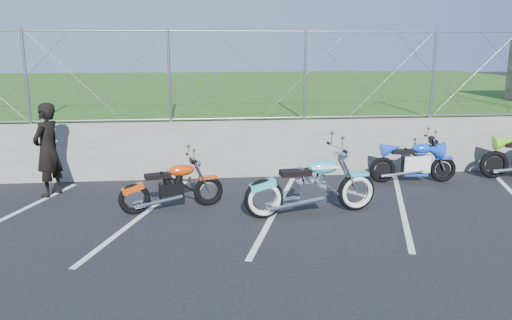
{
  "coord_description": "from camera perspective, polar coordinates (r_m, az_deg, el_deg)",
  "views": [
    {
      "loc": [
        -1.26,
        -7.61,
        2.98
      ],
      "look_at": [
        -0.33,
        1.3,
        0.89
      ],
      "focal_mm": 35.0,
      "sensor_mm": 36.0,
      "label": 1
    }
  ],
  "objects": [
    {
      "name": "cruiser_turquoise",
      "position": [
        8.93,
        6.52,
        -3.17
      ],
      "size": [
        2.44,
        0.77,
        1.22
      ],
      "rotation": [
        0.0,
        0.0,
        0.14
      ],
      "color": "black",
      "rests_on": "ground"
    },
    {
      "name": "parking_lines",
      "position": [
        9.44,
        9.51,
        -5.44
      ],
      "size": [
        18.29,
        4.31,
        0.01
      ],
      "color": "silver",
      "rests_on": "ground"
    },
    {
      "name": "naked_orange",
      "position": [
        9.25,
        -9.4,
        -3.17
      ],
      "size": [
        1.89,
        0.73,
        0.96
      ],
      "rotation": [
        0.0,
        0.0,
        0.27
      ],
      "color": "black",
      "rests_on": "ground"
    },
    {
      "name": "sportbike_blue",
      "position": [
        11.47,
        17.65,
        -0.35
      ],
      "size": [
        1.92,
        0.68,
        0.99
      ],
      "rotation": [
        0.0,
        0.0,
        -0.07
      ],
      "color": "black",
      "rests_on": "ground"
    },
    {
      "name": "retaining_wall",
      "position": [
        11.43,
        0.51,
        1.36
      ],
      "size": [
        30.0,
        0.22,
        1.3
      ],
      "primitive_type": "cube",
      "color": "slate",
      "rests_on": "ground"
    },
    {
      "name": "chain_link_fence",
      "position": [
        11.21,
        0.52,
        9.65
      ],
      "size": [
        28.0,
        0.03,
        2.0
      ],
      "color": "gray",
      "rests_on": "retaining_wall"
    },
    {
      "name": "grass_field",
      "position": [
        21.28,
        -2.53,
        6.83
      ],
      "size": [
        30.0,
        20.0,
        1.3
      ],
      "primitive_type": "cube",
      "color": "#244D14",
      "rests_on": "ground"
    },
    {
      "name": "person_standing",
      "position": [
        10.68,
        -22.72,
        1.07
      ],
      "size": [
        0.67,
        0.8,
        1.87
      ],
      "primitive_type": "imported",
      "rotation": [
        0.0,
        0.0,
        -1.95
      ],
      "color": "black",
      "rests_on": "ground"
    },
    {
      "name": "ground",
      "position": [
        8.27,
        3.24,
        -8.01
      ],
      "size": [
        90.0,
        90.0,
        0.0
      ],
      "primitive_type": "plane",
      "color": "black",
      "rests_on": "ground"
    }
  ]
}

